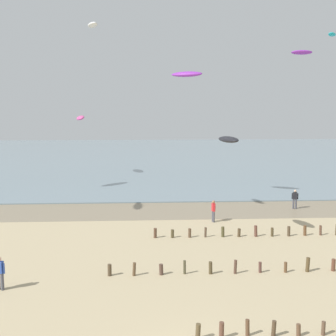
% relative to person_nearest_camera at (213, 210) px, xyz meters
% --- Properties ---
extents(wet_sand_strip, '(120.00, 6.11, 0.01)m').
position_rel_person_nearest_camera_xyz_m(wet_sand_strip, '(-3.25, 3.77, -0.91)').
color(wet_sand_strip, gray).
rests_on(wet_sand_strip, ground).
extents(sea, '(160.00, 70.00, 0.10)m').
position_rel_person_nearest_camera_xyz_m(sea, '(-3.25, 41.82, -0.87)').
color(sea, gray).
rests_on(sea, ground).
extents(groyne_mid, '(19.22, 0.32, 0.81)m').
position_rel_person_nearest_camera_xyz_m(groyne_mid, '(2.38, -10.45, -0.58)').
color(groyne_mid, brown).
rests_on(groyne_mid, ground).
extents(groyne_far, '(15.32, 0.33, 0.80)m').
position_rel_person_nearest_camera_xyz_m(groyne_far, '(2.59, -3.90, -0.58)').
color(groyne_far, brown).
rests_on(groyne_far, ground).
extents(person_nearest_camera, '(0.27, 0.56, 1.71)m').
position_rel_person_nearest_camera_xyz_m(person_nearest_camera, '(0.00, 0.00, 0.00)').
color(person_nearest_camera, '#4C4C56').
rests_on(person_nearest_camera, ground).
extents(person_mid_beach, '(0.55, 0.32, 1.71)m').
position_rel_person_nearest_camera_xyz_m(person_mid_beach, '(-12.52, -11.96, 0.00)').
color(person_mid_beach, '#4C4C56').
rests_on(person_mid_beach, ground).
extents(person_by_waterline, '(0.55, 0.31, 1.71)m').
position_rel_person_nearest_camera_xyz_m(person_by_waterline, '(7.81, 3.90, 0.00)').
color(person_by_waterline, '#4C4C56').
rests_on(person_by_waterline, ground).
extents(kite_aloft_0, '(1.82, 3.21, 0.82)m').
position_rel_person_nearest_camera_xyz_m(kite_aloft_0, '(-13.30, 22.35, 6.46)').
color(kite_aloft_0, '#E54C99').
extents(kite_aloft_1, '(2.19, 0.93, 0.60)m').
position_rel_person_nearest_camera_xyz_m(kite_aloft_1, '(10.60, 11.60, 13.36)').
color(kite_aloft_1, purple).
extents(kite_aloft_2, '(1.18, 2.00, 0.36)m').
position_rel_person_nearest_camera_xyz_m(kite_aloft_2, '(-8.99, -0.10, 13.86)').
color(kite_aloft_2, white).
extents(kite_aloft_4, '(1.85, 2.22, 0.48)m').
position_rel_person_nearest_camera_xyz_m(kite_aloft_4, '(15.81, 16.75, 15.92)').
color(kite_aloft_4, '#19B2B7').
extents(kite_aloft_6, '(1.51, 2.60, 0.49)m').
position_rel_person_nearest_camera_xyz_m(kite_aloft_6, '(0.29, -4.03, 5.87)').
color(kite_aloft_6, black).
extents(kite_aloft_7, '(3.13, 2.31, 0.66)m').
position_rel_person_nearest_camera_xyz_m(kite_aloft_7, '(-1.44, 7.45, 10.89)').
color(kite_aloft_7, purple).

